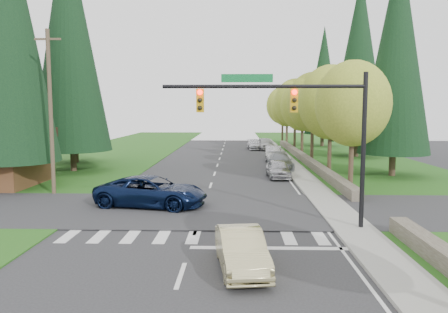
{
  "coord_description": "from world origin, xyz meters",
  "views": [
    {
      "loc": [
        1.73,
        -14.26,
        5.22
      ],
      "look_at": [
        1.12,
        8.21,
        2.8
      ],
      "focal_mm": 35.0,
      "sensor_mm": 36.0,
      "label": 1
    }
  ],
  "objects_px": {
    "sedan_champagne": "(241,250)",
    "parked_car_a": "(278,169)",
    "parked_car_b": "(280,162)",
    "parked_car_c": "(273,153)",
    "parked_car_d": "(265,144)",
    "suv_navy": "(152,192)",
    "parked_car_e": "(255,145)"
  },
  "relations": [
    {
      "from": "sedan_champagne",
      "to": "parked_car_a",
      "type": "distance_m",
      "value": 19.68
    },
    {
      "from": "parked_car_b",
      "to": "parked_car_c",
      "type": "xyz_separation_m",
      "value": [
        0.0,
        6.95,
        0.03
      ]
    },
    {
      "from": "parked_car_a",
      "to": "parked_car_b",
      "type": "relative_size",
      "value": 0.84
    },
    {
      "from": "parked_car_b",
      "to": "parked_car_d",
      "type": "bearing_deg",
      "value": 89.21
    },
    {
      "from": "suv_navy",
      "to": "parked_car_a",
      "type": "xyz_separation_m",
      "value": [
        7.79,
        10.25,
        -0.13
      ]
    },
    {
      "from": "sedan_champagne",
      "to": "parked_car_c",
      "type": "relative_size",
      "value": 0.89
    },
    {
      "from": "sedan_champagne",
      "to": "suv_navy",
      "type": "distance_m",
      "value": 10.33
    },
    {
      "from": "sedan_champagne",
      "to": "parked_car_d",
      "type": "distance_m",
      "value": 43.34
    },
    {
      "from": "parked_car_c",
      "to": "parked_car_b",
      "type": "bearing_deg",
      "value": -85.8
    },
    {
      "from": "parked_car_d",
      "to": "parked_car_e",
      "type": "distance_m",
      "value": 1.47
    },
    {
      "from": "parked_car_a",
      "to": "parked_car_d",
      "type": "bearing_deg",
      "value": 86.27
    },
    {
      "from": "sedan_champagne",
      "to": "parked_car_e",
      "type": "height_order",
      "value": "sedan_champagne"
    },
    {
      "from": "parked_car_d",
      "to": "parked_car_c",
      "type": "bearing_deg",
      "value": -97.51
    },
    {
      "from": "parked_car_c",
      "to": "parked_car_e",
      "type": "bearing_deg",
      "value": 100.53
    },
    {
      "from": "suv_navy",
      "to": "parked_car_b",
      "type": "distance_m",
      "value": 17.04
    },
    {
      "from": "parked_car_c",
      "to": "parked_car_d",
      "type": "height_order",
      "value": "parked_car_d"
    },
    {
      "from": "parked_car_c",
      "to": "sedan_champagne",
      "type": "bearing_deg",
      "value": -92.57
    },
    {
      "from": "parked_car_b",
      "to": "sedan_champagne",
      "type": "bearing_deg",
      "value": -99.5
    },
    {
      "from": "parked_car_e",
      "to": "parked_car_b",
      "type": "bearing_deg",
      "value": -90.46
    },
    {
      "from": "parked_car_d",
      "to": "parked_car_e",
      "type": "bearing_deg",
      "value": 156.38
    },
    {
      "from": "suv_navy",
      "to": "parked_car_a",
      "type": "height_order",
      "value": "suv_navy"
    },
    {
      "from": "parked_car_a",
      "to": "parked_car_d",
      "type": "xyz_separation_m",
      "value": [
        0.6,
        23.75,
        0.09
      ]
    },
    {
      "from": "suv_navy",
      "to": "parked_car_d",
      "type": "height_order",
      "value": "suv_navy"
    },
    {
      "from": "suv_navy",
      "to": "parked_car_a",
      "type": "distance_m",
      "value": 12.88
    },
    {
      "from": "parked_car_a",
      "to": "parked_car_b",
      "type": "bearing_deg",
      "value": 80.22
    },
    {
      "from": "sedan_champagne",
      "to": "parked_car_c",
      "type": "xyz_separation_m",
      "value": [
        3.68,
        30.97,
        0.08
      ]
    },
    {
      "from": "suv_navy",
      "to": "parked_car_d",
      "type": "relative_size",
      "value": 1.28
    },
    {
      "from": "parked_car_c",
      "to": "suv_navy",
      "type": "bearing_deg",
      "value": -106.87
    },
    {
      "from": "suv_navy",
      "to": "parked_car_e",
      "type": "xyz_separation_m",
      "value": [
        6.99,
        34.4,
        -0.2
      ]
    },
    {
      "from": "sedan_champagne",
      "to": "parked_car_b",
      "type": "height_order",
      "value": "parked_car_b"
    },
    {
      "from": "parked_car_d",
      "to": "parked_car_b",
      "type": "bearing_deg",
      "value": -97.51
    },
    {
      "from": "parked_car_b",
      "to": "parked_car_d",
      "type": "xyz_separation_m",
      "value": [
        0.0,
        19.17,
        0.08
      ]
    }
  ]
}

